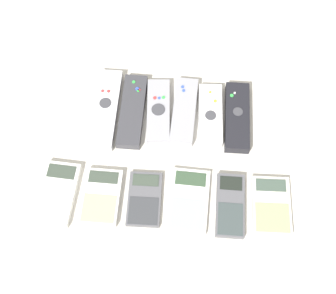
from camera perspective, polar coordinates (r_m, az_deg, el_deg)
name	(u,v)px	position (r m, az deg, el deg)	size (l,w,h in m)	color
ground_plane	(167,163)	(1.06, -0.12, -1.93)	(3.00, 3.00, 0.00)	beige
remote_0	(105,109)	(1.12, -7.66, 4.61)	(0.06, 0.21, 0.02)	#B7B7BC
remote_1	(132,111)	(1.11, -4.37, 4.39)	(0.06, 0.19, 0.02)	#333338
remote_2	(158,111)	(1.11, -1.18, 4.35)	(0.06, 0.17, 0.02)	gray
remote_3	(184,111)	(1.11, 1.98, 4.38)	(0.06, 0.18, 0.02)	gray
remote_4	(210,115)	(1.11, 5.17, 3.93)	(0.06, 0.16, 0.02)	white
remote_5	(237,117)	(1.11, 8.42, 3.63)	(0.06, 0.18, 0.03)	black
calculator_0	(57,193)	(1.05, -13.36, -5.54)	(0.09, 0.15, 0.02)	silver
calculator_1	(101,197)	(1.03, -8.14, -6.03)	(0.08, 0.13, 0.02)	silver
calculator_2	(144,199)	(1.03, -2.89, -6.35)	(0.07, 0.12, 0.01)	#4C4C51
calculator_3	(189,201)	(1.02, 2.53, -6.55)	(0.09, 0.15, 0.01)	silver
calculator_4	(230,205)	(1.03, 7.59, -7.06)	(0.06, 0.14, 0.02)	#4C4C51
calculator_5	(271,205)	(1.04, 12.48, -6.93)	(0.08, 0.13, 0.01)	beige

